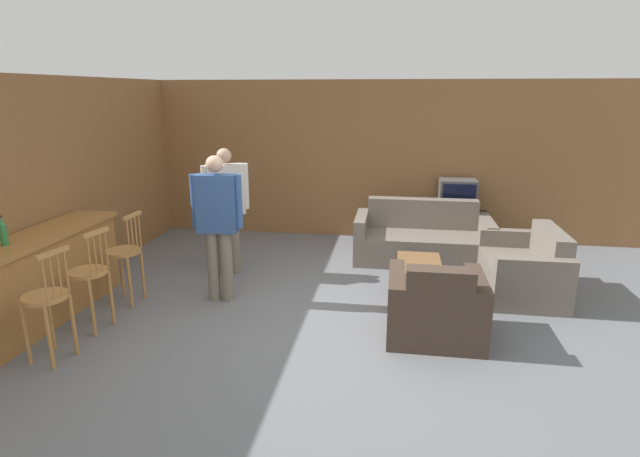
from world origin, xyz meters
name	(u,v)px	position (x,y,z in m)	size (l,w,h in m)	color
ground_plane	(317,330)	(0.00, 0.00, 0.00)	(24.00, 24.00, 0.00)	slate
wall_back	(351,160)	(0.00, 3.62, 1.30)	(9.40, 0.08, 2.60)	olive
wall_left	(88,178)	(-3.29, 1.31, 1.30)	(0.08, 8.62, 2.60)	olive
bar_counter	(36,281)	(-2.96, -0.29, 0.49)	(0.55, 2.40, 0.96)	#A87038
bar_chair_near	(47,304)	(-2.32, -0.95, 0.56)	(0.46, 0.46, 1.08)	#B77F42
bar_chair_mid	(90,278)	(-2.32, -0.30, 0.56)	(0.46, 0.46, 1.08)	#B77F42
bar_chair_far	(125,257)	(-2.32, 0.39, 0.56)	(0.41, 0.41, 1.08)	#B77F42
couch_far	(422,240)	(1.17, 2.48, 0.30)	(1.95, 0.93, 0.86)	#70665B
armchair_near	(435,309)	(1.20, 0.04, 0.30)	(0.95, 0.88, 0.84)	#423328
loveseat_right	(525,270)	(2.37, 1.38, 0.30)	(0.85, 1.35, 0.82)	#70665B
coffee_table	(419,267)	(1.09, 1.23, 0.32)	(0.53, 0.87, 0.38)	brown
tv_unit	(455,229)	(1.73, 3.26, 0.28)	(0.99, 0.50, 0.57)	#2D2319
tv	(457,196)	(1.73, 3.25, 0.82)	(0.57, 0.42, 0.51)	#4C4C4C
bottle	(3,232)	(-3.00, -0.55, 1.10)	(0.07, 0.07, 0.30)	#2D7F3D
person_by_window	(226,205)	(-1.45, 1.50, 0.96)	(0.54, 0.41, 1.71)	#756B5B
person_by_counter	(218,221)	(-1.25, 0.61, 0.98)	(0.59, 0.23, 1.73)	#756B5B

